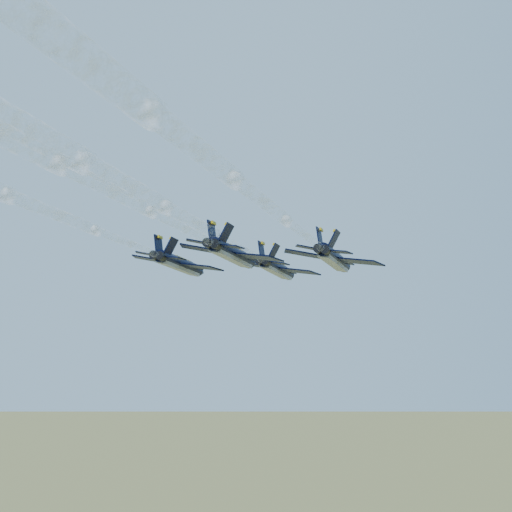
{
  "coord_description": "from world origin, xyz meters",
  "views": [
    {
      "loc": [
        -3.07,
        -109.04,
        84.22
      ],
      "look_at": [
        -0.14,
        5.83,
        97.32
      ],
      "focal_mm": 55.0,
      "sensor_mm": 36.0,
      "label": 1
    }
  ],
  "objects_px": {
    "jet_left": "(180,264)",
    "jet_right": "(335,259)",
    "jet_slot": "(233,254)",
    "jet_lead": "(278,268)"
  },
  "relations": [
    {
      "from": "jet_left",
      "to": "jet_slot",
      "type": "relative_size",
      "value": 1.0
    },
    {
      "from": "jet_lead",
      "to": "jet_left",
      "type": "bearing_deg",
      "value": -137.84
    },
    {
      "from": "jet_lead",
      "to": "jet_right",
      "type": "relative_size",
      "value": 1.0
    },
    {
      "from": "jet_left",
      "to": "jet_right",
      "type": "height_order",
      "value": "same"
    },
    {
      "from": "jet_right",
      "to": "jet_slot",
      "type": "height_order",
      "value": "same"
    },
    {
      "from": "jet_right",
      "to": "jet_slot",
      "type": "distance_m",
      "value": 15.17
    },
    {
      "from": "jet_left",
      "to": "jet_lead",
      "type": "bearing_deg",
      "value": 42.16
    },
    {
      "from": "jet_lead",
      "to": "jet_right",
      "type": "xyz_separation_m",
      "value": [
        7.29,
        -14.17,
        0.0
      ]
    },
    {
      "from": "jet_left",
      "to": "jet_right",
      "type": "distance_m",
      "value": 23.52
    },
    {
      "from": "jet_slot",
      "to": "jet_right",
      "type": "bearing_deg",
      "value": 39.79
    }
  ]
}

